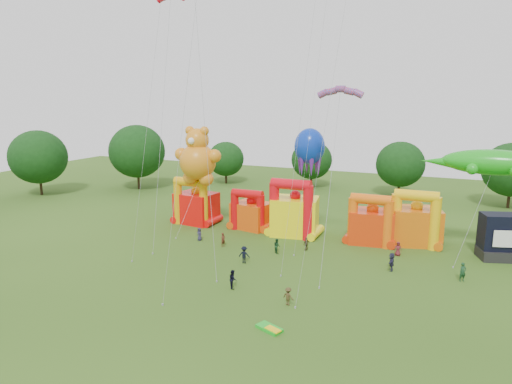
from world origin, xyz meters
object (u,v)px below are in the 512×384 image
at_px(octopus_kite, 310,162).
at_px(teddy_bear_kite, 197,164).
at_px(bouncy_castle_0, 195,205).
at_px(gecko_kite, 481,195).
at_px(bouncy_castle_2, 294,213).
at_px(spectator_4, 306,244).
at_px(spectator_0, 199,234).

bearing_deg(octopus_kite, teddy_bear_kite, -170.94).
xyz_separation_m(bouncy_castle_0, gecko_kite, (34.89, -0.73, 4.54)).
distance_m(bouncy_castle_2, spectator_4, 6.38).
bearing_deg(gecko_kite, teddy_bear_kite, -177.08).
distance_m(gecko_kite, octopus_kite, 18.89).
xyz_separation_m(teddy_bear_kite, spectator_0, (2.69, -4.27, -7.90)).
bearing_deg(bouncy_castle_0, bouncy_castle_2, 0.37).
xyz_separation_m(bouncy_castle_0, bouncy_castle_2, (14.22, 0.09, 0.29)).
bearing_deg(spectator_4, teddy_bear_kite, -70.79).
bearing_deg(spectator_0, bouncy_castle_0, 146.85).
relative_size(bouncy_castle_0, gecko_kite, 0.50).
relative_size(gecko_kite, octopus_kite, 0.97).
bearing_deg(gecko_kite, spectator_0, -168.91).
xyz_separation_m(teddy_bear_kite, octopus_kite, (14.35, 2.29, 0.76)).
relative_size(bouncy_castle_2, spectator_4, 4.83).
distance_m(teddy_bear_kite, spectator_0, 9.37).
height_order(teddy_bear_kite, spectator_4, teddy_bear_kite).
relative_size(bouncy_castle_0, spectator_0, 4.14).
distance_m(bouncy_castle_0, bouncy_castle_2, 14.23).
bearing_deg(spectator_4, octopus_kite, -136.51).
xyz_separation_m(gecko_kite, octopus_kite, (-18.72, 0.60, 2.43)).
distance_m(bouncy_castle_2, octopus_kite, 6.96).
relative_size(bouncy_castle_2, octopus_kite, 0.54).
relative_size(teddy_bear_kite, octopus_kite, 1.00).
xyz_separation_m(teddy_bear_kite, gecko_kite, (33.07, 1.69, -1.67)).
xyz_separation_m(bouncy_castle_2, octopus_kite, (1.95, -0.22, 6.67)).
bearing_deg(spectator_0, bouncy_castle_2, 57.73).
xyz_separation_m(bouncy_castle_2, spectator_0, (-9.71, -6.78, -1.98)).
relative_size(octopus_kite, spectator_0, 8.56).
xyz_separation_m(gecko_kite, spectator_4, (-17.42, -4.30, -6.26)).
xyz_separation_m(spectator_0, spectator_4, (12.95, 1.66, -0.03)).
relative_size(bouncy_castle_2, teddy_bear_kite, 0.54).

